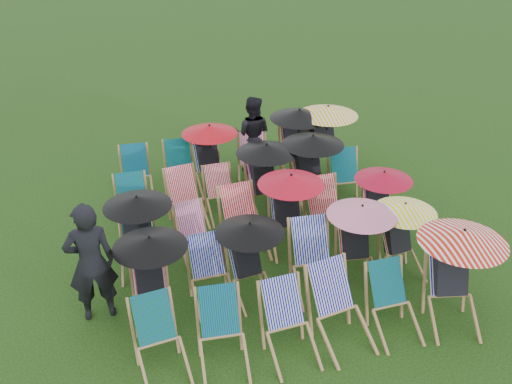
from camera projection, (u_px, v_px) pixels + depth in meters
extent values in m
plane|color=black|center=(265.00, 250.00, 9.47)|extent=(100.00, 100.00, 0.00)
cube|color=#0A6B23|center=(153.00, 318.00, 7.11)|extent=(0.52, 0.42, 0.56)
cube|color=#0A7240|center=(219.00, 311.00, 7.20)|extent=(0.50, 0.38, 0.58)
cube|color=#060C8D|center=(282.00, 302.00, 7.33)|extent=(0.53, 0.41, 0.58)
cube|color=#0B068E|center=(331.00, 286.00, 7.53)|extent=(0.60, 0.49, 0.63)
cube|color=#096636|center=(387.00, 282.00, 7.72)|extent=(0.49, 0.38, 0.57)
cube|color=#1008AE|center=(448.00, 270.00, 7.87)|extent=(0.58, 0.47, 0.61)
cube|color=black|center=(450.00, 273.00, 7.82)|extent=(0.50, 0.51, 0.64)
sphere|color=tan|center=(451.00, 248.00, 7.75)|extent=(0.23, 0.23, 0.23)
cylinder|color=black|center=(459.00, 257.00, 7.65)|extent=(0.03, 0.03, 0.75)
cone|color=red|center=(463.00, 236.00, 7.48)|extent=(1.18, 1.18, 0.18)
cube|color=#F9316C|center=(149.00, 271.00, 7.99)|extent=(0.45, 0.33, 0.53)
cube|color=black|center=(149.00, 273.00, 7.95)|extent=(0.38, 0.39, 0.56)
sphere|color=tan|center=(146.00, 252.00, 7.89)|extent=(0.20, 0.20, 0.20)
cylinder|color=black|center=(152.00, 260.00, 7.81)|extent=(0.03, 0.03, 0.65)
cone|color=black|center=(150.00, 242.00, 7.67)|extent=(1.03, 1.03, 0.16)
cube|color=#07119C|center=(206.00, 255.00, 8.27)|extent=(0.51, 0.39, 0.57)
cube|color=#0F0798|center=(244.00, 256.00, 8.33)|extent=(0.49, 0.39, 0.52)
cube|color=black|center=(246.00, 258.00, 8.30)|extent=(0.42, 0.43, 0.54)
sphere|color=tan|center=(243.00, 239.00, 8.23)|extent=(0.19, 0.19, 0.19)
cylinder|color=black|center=(250.00, 245.00, 8.17)|extent=(0.03, 0.03, 0.63)
cone|color=black|center=(250.00, 228.00, 8.03)|extent=(1.00, 1.00, 0.15)
cube|color=#071299|center=(310.00, 240.00, 8.48)|extent=(0.55, 0.41, 0.64)
cube|color=red|center=(353.00, 239.00, 8.69)|extent=(0.48, 0.37, 0.54)
cube|color=black|center=(354.00, 241.00, 8.65)|extent=(0.41, 0.42, 0.56)
sphere|color=tan|center=(354.00, 221.00, 8.59)|extent=(0.20, 0.20, 0.20)
cylinder|color=black|center=(360.00, 228.00, 8.51)|extent=(0.03, 0.03, 0.66)
cone|color=pink|center=(362.00, 211.00, 8.36)|extent=(1.04, 1.04, 0.16)
cube|color=red|center=(395.00, 235.00, 8.85)|extent=(0.47, 0.38, 0.51)
cube|color=black|center=(396.00, 236.00, 8.81)|extent=(0.41, 0.42, 0.53)
sphere|color=tan|center=(395.00, 218.00, 8.75)|extent=(0.19, 0.19, 0.19)
cylinder|color=black|center=(403.00, 224.00, 8.69)|extent=(0.03, 0.03, 0.62)
cone|color=#FFEA0D|center=(405.00, 208.00, 8.55)|extent=(0.98, 0.98, 0.15)
cube|color=#095F26|center=(137.00, 230.00, 8.91)|extent=(0.49, 0.38, 0.54)
cube|color=black|center=(137.00, 231.00, 8.87)|extent=(0.41, 0.43, 0.57)
sphere|color=tan|center=(135.00, 212.00, 8.81)|extent=(0.20, 0.20, 0.20)
cylinder|color=black|center=(139.00, 218.00, 8.72)|extent=(0.03, 0.03, 0.67)
cone|color=black|center=(137.00, 201.00, 8.57)|extent=(1.05, 1.05, 0.16)
cube|color=#CE2982|center=(190.00, 219.00, 9.23)|extent=(0.48, 0.39, 0.52)
cube|color=red|center=(238.00, 205.00, 9.37)|extent=(0.58, 0.46, 0.63)
cube|color=#070B97|center=(285.00, 208.00, 9.44)|extent=(0.50, 0.38, 0.56)
cube|color=black|center=(286.00, 210.00, 9.40)|extent=(0.42, 0.44, 0.59)
sphere|color=tan|center=(285.00, 190.00, 9.33)|extent=(0.21, 0.21, 0.21)
cylinder|color=black|center=(291.00, 197.00, 9.25)|extent=(0.03, 0.03, 0.69)
cone|color=#B90A1F|center=(291.00, 180.00, 9.09)|extent=(1.08, 1.08, 0.17)
cube|color=red|center=(322.00, 196.00, 9.65)|extent=(0.54, 0.41, 0.62)
cube|color=#E52D9D|center=(377.00, 200.00, 9.79)|extent=(0.48, 0.39, 0.50)
cube|color=black|center=(377.00, 202.00, 9.76)|extent=(0.42, 0.43, 0.53)
sphere|color=tan|center=(378.00, 185.00, 9.70)|extent=(0.19, 0.19, 0.19)
cylinder|color=black|center=(382.00, 191.00, 9.61)|extent=(0.03, 0.03, 0.62)
cone|color=#A30923|center=(384.00, 176.00, 9.48)|extent=(0.97, 0.97, 0.15)
cube|color=#0A6C40|center=(131.00, 191.00, 9.92)|extent=(0.49, 0.36, 0.58)
cube|color=red|center=(182.00, 184.00, 10.14)|extent=(0.54, 0.43, 0.58)
cube|color=red|center=(218.00, 180.00, 10.35)|extent=(0.47, 0.36, 0.54)
cube|color=#F330AA|center=(261.00, 176.00, 10.42)|extent=(0.52, 0.41, 0.57)
cube|color=black|center=(262.00, 177.00, 10.38)|extent=(0.45, 0.46, 0.60)
sphere|color=tan|center=(260.00, 160.00, 10.31)|extent=(0.21, 0.21, 0.21)
cylinder|color=black|center=(266.00, 165.00, 10.24)|extent=(0.03, 0.03, 0.70)
cone|color=black|center=(267.00, 149.00, 10.08)|extent=(1.10, 1.10, 0.17)
cube|color=red|center=(306.00, 168.00, 10.65)|extent=(0.53, 0.42, 0.59)
cube|color=black|center=(308.00, 169.00, 10.61)|extent=(0.46, 0.47, 0.62)
sphere|color=tan|center=(306.00, 151.00, 10.53)|extent=(0.22, 0.22, 0.22)
cylinder|color=black|center=(312.00, 156.00, 10.46)|extent=(0.03, 0.03, 0.72)
cone|color=black|center=(313.00, 140.00, 10.30)|extent=(1.14, 1.14, 0.18)
cube|color=#0A6932|center=(344.00, 165.00, 10.74)|extent=(0.53, 0.41, 0.60)
cube|color=#09623D|center=(134.00, 160.00, 10.99)|extent=(0.48, 0.36, 0.57)
cube|color=#0B7441|center=(178.00, 155.00, 11.16)|extent=(0.50, 0.38, 0.58)
cube|color=#0810AD|center=(207.00, 155.00, 11.22)|extent=(0.50, 0.39, 0.56)
cube|color=black|center=(207.00, 156.00, 11.18)|extent=(0.43, 0.44, 0.59)
sphere|color=tan|center=(205.00, 140.00, 11.11)|extent=(0.21, 0.21, 0.21)
cylinder|color=black|center=(210.00, 144.00, 11.04)|extent=(0.03, 0.03, 0.68)
cone|color=#B90A13|center=(209.00, 129.00, 10.89)|extent=(1.08, 1.08, 0.17)
cube|color=#D62A76|center=(252.00, 148.00, 11.41)|extent=(0.55, 0.45, 0.59)
cube|color=red|center=(294.00, 141.00, 11.66)|extent=(0.53, 0.40, 0.61)
cube|color=black|center=(295.00, 142.00, 11.61)|extent=(0.45, 0.46, 0.64)
sphere|color=tan|center=(294.00, 125.00, 11.54)|extent=(0.23, 0.23, 0.23)
cylinder|color=black|center=(299.00, 130.00, 11.45)|extent=(0.03, 0.03, 0.75)
cone|color=black|center=(299.00, 114.00, 11.28)|extent=(1.18, 1.18, 0.18)
cube|color=red|center=(321.00, 139.00, 11.70)|extent=(0.58, 0.46, 0.63)
cube|color=black|center=(322.00, 140.00, 11.65)|extent=(0.50, 0.51, 0.66)
sphere|color=tan|center=(320.00, 122.00, 11.57)|extent=(0.23, 0.23, 0.23)
cylinder|color=black|center=(327.00, 127.00, 11.50)|extent=(0.03, 0.03, 0.77)
cone|color=#F0AF0C|center=(328.00, 111.00, 11.33)|extent=(1.22, 1.22, 0.19)
imported|color=black|center=(91.00, 263.00, 7.65)|extent=(0.69, 0.48, 1.82)
imported|color=black|center=(252.00, 135.00, 11.61)|extent=(0.97, 0.88, 1.63)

